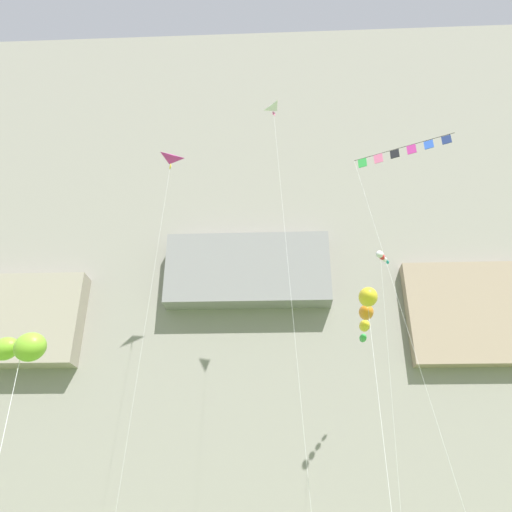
% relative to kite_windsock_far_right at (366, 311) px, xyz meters
% --- Properties ---
extents(cliff_face, '(180.00, 25.34, 55.69)m').
position_rel_kite_windsock_far_right_xyz_m(cliff_face, '(-6.11, 36.30, 17.28)').
color(cliff_face, gray).
rests_on(cliff_face, ground).
extents(kite_windsock_far_right, '(1.17, 7.79, 11.04)m').
position_rel_kite_windsock_far_right_xyz_m(kite_windsock_far_right, '(0.00, 0.00, 0.00)').
color(kite_windsock_far_right, yellow).
rests_on(kite_windsock_far_right, ground).
extents(kite_banner_low_right, '(5.31, 3.00, 22.47)m').
position_rel_kite_windsock_far_right_xyz_m(kite_banner_low_right, '(3.95, 5.04, 10.88)').
color(kite_banner_low_right, black).
rests_on(kite_banner_low_right, ground).
extents(kite_windsock_mid_left, '(2.15, 3.73, 19.72)m').
position_rel_kite_windsock_far_right_xyz_m(kite_windsock_mid_left, '(4.01, 13.47, 8.79)').
color(kite_windsock_mid_left, white).
rests_on(kite_windsock_mid_left, ground).
extents(kite_delta_far_left, '(1.72, 4.42, 28.32)m').
position_rel_kite_windsock_far_right_xyz_m(kite_delta_far_left, '(-12.02, 14.29, 16.62)').
color(kite_delta_far_left, '#CC3399').
rests_on(kite_delta_far_left, ground).
extents(kite_delta_upper_right, '(1.85, 6.13, 30.21)m').
position_rel_kite_windsock_far_right_xyz_m(kite_delta_upper_right, '(-3.13, 10.15, 17.09)').
color(kite_delta_upper_right, white).
rests_on(kite_delta_upper_right, ground).
extents(kite_windsock_high_left, '(4.08, 4.45, 7.27)m').
position_rel_kite_windsock_far_right_xyz_m(kite_windsock_high_left, '(-9.72, -8.01, -3.67)').
color(kite_windsock_high_left, '#8CCC33').
rests_on(kite_windsock_high_left, ground).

